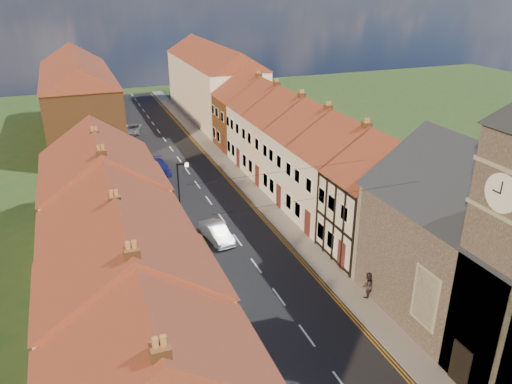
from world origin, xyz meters
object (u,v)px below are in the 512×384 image
at_px(pedestrian_right, 367,285).
at_px(car_distant, 133,129).
at_px(pedestrian_left, 223,351).
at_px(car_mid, 217,233).
at_px(car_far, 160,167).
at_px(lamppost, 180,196).
at_px(church, 491,237).

bearing_deg(pedestrian_right, car_distant, -94.92).
xyz_separation_m(car_distant, pedestrian_left, (-1.90, -44.84, 0.35)).
xyz_separation_m(car_mid, pedestrian_left, (-3.60, -13.09, 0.24)).
bearing_deg(car_distant, car_far, -72.18).
height_order(lamppost, car_distant, lamppost).
height_order(car_mid, car_far, car_mid).
distance_m(car_far, car_distant, 15.67).
distance_m(lamppost, car_mid, 3.97).
distance_m(car_mid, pedestrian_right, 12.55).
bearing_deg(lamppost, car_mid, -31.99).
xyz_separation_m(car_far, pedestrian_left, (-2.36, -29.18, 0.29)).
bearing_deg(pedestrian_left, pedestrian_right, 26.66).
relative_size(church, car_distant, 3.85).
distance_m(lamppost, car_far, 14.97).
height_order(church, pedestrian_right, church).
bearing_deg(church, pedestrian_left, 171.57).
relative_size(lamppost, pedestrian_right, 3.48).
bearing_deg(car_distant, pedestrian_left, -76.29).
bearing_deg(car_mid, lamppost, 140.26).
bearing_deg(pedestrian_right, lamppost, -69.65).
relative_size(lamppost, pedestrian_left, 3.86).
height_order(car_mid, pedestrian_right, pedestrian_right).
xyz_separation_m(lamppost, pedestrian_left, (-1.29, -14.53, -2.64)).
distance_m(church, pedestrian_right, 7.93).
height_order(car_mid, car_distant, car_mid).
bearing_deg(pedestrian_left, car_distant, 100.89).
distance_m(pedestrian_left, pedestrian_right, 10.48).
bearing_deg(church, pedestrian_right, 133.05).
xyz_separation_m(car_mid, pedestrian_right, (6.60, -10.67, 0.33)).
bearing_deg(car_mid, church, -62.26).
relative_size(lamppost, car_mid, 1.51).
distance_m(lamppost, pedestrian_right, 15.26).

